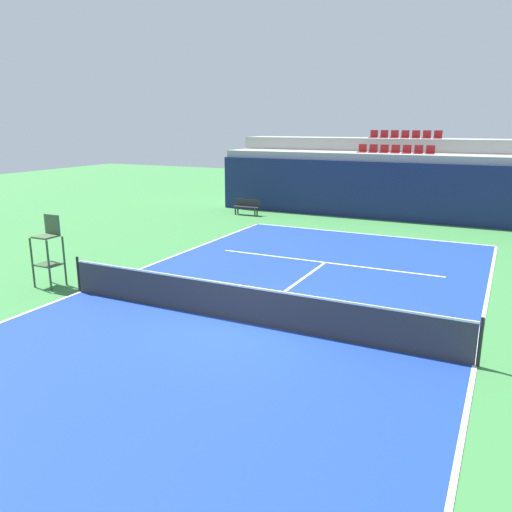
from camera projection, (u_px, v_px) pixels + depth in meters
ground_plane at (243, 322)px, 12.99m from camera, size 80.00×80.00×0.00m
court_surface at (243, 322)px, 12.99m from camera, size 11.00×24.00×0.01m
baseline_far at (365, 234)px, 23.35m from camera, size 11.00×0.10×0.00m
sideline_left at (81, 291)px, 15.33m from camera, size 0.10×24.00×0.00m
sideline_right at (475, 365)px, 10.64m from camera, size 0.10×24.00×0.00m
service_line_far at (325, 262)px, 18.54m from camera, size 8.26×0.10×0.00m
centre_service_line at (291, 287)px, 15.76m from camera, size 0.10×6.40×0.00m
back_wall at (387, 191)px, 26.46m from camera, size 19.04×0.30×2.98m
stands_tier_lower at (393, 185)px, 27.58m from camera, size 19.04×2.40×3.35m
stands_tier_upper at (402, 174)px, 29.58m from camera, size 19.04×2.40×4.07m
seating_row_lower at (395, 151)px, 27.22m from camera, size 4.00×0.44×0.44m
seating_row_upper at (405, 136)px, 29.12m from camera, size 4.00×0.44×0.44m
tennis_net at (242, 303)px, 12.86m from camera, size 11.08×0.08×1.07m
umpire_chair at (49, 249)px, 15.62m from camera, size 0.76×0.66×2.20m
player_bench at (247, 206)px, 28.15m from camera, size 1.50×0.40×0.85m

